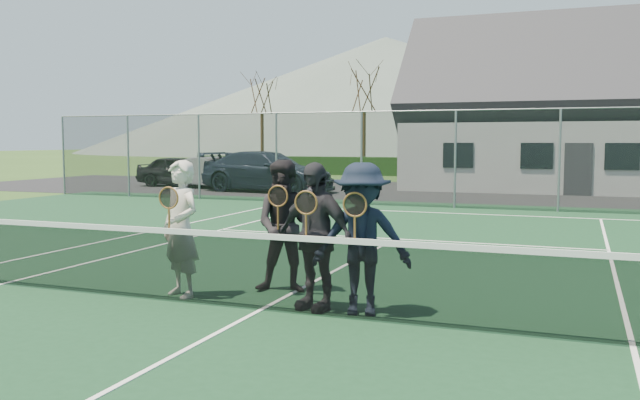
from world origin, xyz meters
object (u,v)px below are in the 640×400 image
(clubhouse, at_px, (593,96))
(player_d, at_px, (362,239))
(car_b, at_px, (216,173))
(player_c, at_px, (315,236))
(car_a, at_px, (181,171))
(car_c, at_px, (268,172))
(tennis_net, at_px, (260,268))
(player_a, at_px, (181,229))
(player_b, at_px, (286,226))

(clubhouse, height_order, player_d, clubhouse)
(car_b, relative_size, player_c, 2.32)
(player_c, bearing_deg, car_a, 126.57)
(car_c, height_order, player_d, player_d)
(car_a, bearing_deg, tennis_net, -141.62)
(player_d, bearing_deg, tennis_net, -166.79)
(car_a, height_order, car_c, car_c)
(player_a, bearing_deg, car_a, 122.68)
(car_b, height_order, player_d, player_d)
(car_b, xyz_separation_m, player_a, (9.88, -18.16, 0.23))
(clubhouse, height_order, player_c, clubhouse)
(tennis_net, relative_size, player_c, 6.49)
(player_d, bearing_deg, player_c, 177.75)
(player_b, distance_m, player_c, 1.03)
(clubhouse, bearing_deg, player_c, -98.20)
(tennis_net, bearing_deg, player_d, 13.21)
(car_a, bearing_deg, player_b, -140.33)
(car_b, relative_size, player_d, 2.32)
(car_c, xyz_separation_m, player_d, (9.48, -17.37, 0.10))
(car_c, bearing_deg, player_c, -145.96)
(car_c, bearing_deg, tennis_net, -147.90)
(car_c, bearing_deg, player_d, -144.42)
(tennis_net, distance_m, player_a, 1.39)
(car_a, bearing_deg, player_d, -138.88)
(car_a, relative_size, car_b, 0.99)
(car_c, height_order, player_c, player_c)
(player_b, bearing_deg, player_c, -46.79)
(clubhouse, distance_m, player_c, 24.13)
(player_c, relative_size, player_d, 1.00)
(player_a, bearing_deg, player_c, 0.08)
(clubhouse, height_order, player_a, clubhouse)
(player_a, height_order, player_c, same)
(car_b, bearing_deg, car_a, 90.26)
(player_a, relative_size, player_c, 1.00)
(car_b, height_order, car_c, car_c)
(player_b, bearing_deg, player_a, -147.38)
(clubhouse, xyz_separation_m, player_a, (-5.30, -23.70, -3.07))
(car_b, height_order, player_b, player_b)
(player_d, bearing_deg, player_b, 149.46)
(tennis_net, distance_m, player_b, 1.13)
(tennis_net, distance_m, player_c, 0.76)
(car_a, xyz_separation_m, player_b, (13.22, -18.01, 0.22))
(player_b, bearing_deg, clubhouse, 79.81)
(car_b, distance_m, car_c, 3.01)
(player_c, bearing_deg, clubhouse, 81.80)
(car_a, bearing_deg, clubhouse, -70.72)
(player_a, height_order, player_d, same)
(player_a, bearing_deg, player_d, -0.49)
(tennis_net, height_order, player_a, player_a)
(car_c, xyz_separation_m, tennis_net, (8.29, -17.65, -0.29))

